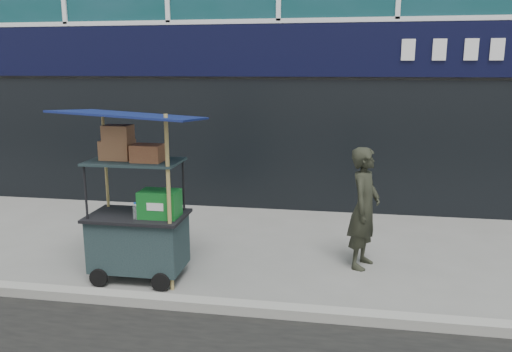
# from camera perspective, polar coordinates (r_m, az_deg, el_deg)

# --- Properties ---
(ground) EXTENTS (80.00, 80.00, 0.00)m
(ground) POSITION_cam_1_polar(r_m,az_deg,el_deg) (5.83, -2.60, -14.37)
(ground) COLOR slate
(ground) RESTS_ON ground
(curb) EXTENTS (80.00, 0.18, 0.12)m
(curb) POSITION_cam_1_polar(r_m,az_deg,el_deg) (5.63, -3.05, -14.72)
(curb) COLOR gray
(curb) RESTS_ON ground
(vendor_cart) EXTENTS (1.60, 1.13, 2.15)m
(vendor_cart) POSITION_cam_1_polar(r_m,az_deg,el_deg) (6.38, -13.25, -4.98)
(vendor_cart) COLOR #182629
(vendor_cart) RESTS_ON ground
(vendor_man) EXTENTS (0.56, 0.68, 1.61)m
(vendor_man) POSITION_cam_1_polar(r_m,az_deg,el_deg) (6.71, 12.27, -3.60)
(vendor_man) COLOR black
(vendor_man) RESTS_ON ground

